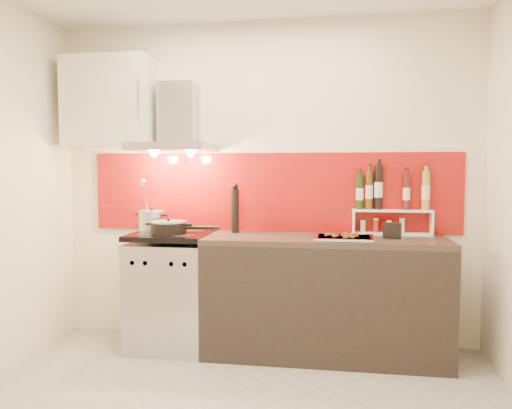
% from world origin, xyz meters
% --- Properties ---
extents(back_wall, '(3.40, 0.02, 2.60)m').
position_xyz_m(back_wall, '(0.00, 1.40, 1.30)').
color(back_wall, silver).
rests_on(back_wall, ground).
extents(backsplash, '(3.00, 0.02, 0.64)m').
position_xyz_m(backsplash, '(0.05, 1.39, 1.22)').
color(backsplash, maroon).
rests_on(backsplash, back_wall).
extents(range_stove, '(0.60, 0.60, 0.91)m').
position_xyz_m(range_stove, '(-0.70, 1.10, 0.44)').
color(range_stove, '#B7B7BA').
rests_on(range_stove, ground).
extents(counter, '(1.80, 0.60, 0.90)m').
position_xyz_m(counter, '(0.50, 1.10, 0.45)').
color(counter, black).
rests_on(counter, ground).
extents(range_hood, '(0.62, 0.50, 0.61)m').
position_xyz_m(range_hood, '(-0.70, 1.24, 1.74)').
color(range_hood, '#B7B7BA').
rests_on(range_hood, back_wall).
extents(upper_cabinet, '(0.70, 0.35, 0.72)m').
position_xyz_m(upper_cabinet, '(-1.25, 1.22, 1.95)').
color(upper_cabinet, beige).
rests_on(upper_cabinet, back_wall).
extents(stock_pot, '(0.22, 0.22, 0.19)m').
position_xyz_m(stock_pot, '(-0.91, 1.24, 0.99)').
color(stock_pot, '#B7B7BA').
rests_on(stock_pot, range_stove).
extents(saute_pan, '(0.54, 0.28, 0.13)m').
position_xyz_m(saute_pan, '(-0.69, 1.04, 0.96)').
color(saute_pan, black).
rests_on(saute_pan, range_stove).
extents(utensil_jar, '(0.09, 0.14, 0.43)m').
position_xyz_m(utensil_jar, '(-0.96, 1.20, 1.03)').
color(utensil_jar, silver).
rests_on(utensil_jar, range_stove).
extents(pepper_mill, '(0.06, 0.06, 0.40)m').
position_xyz_m(pepper_mill, '(-0.22, 1.26, 1.09)').
color(pepper_mill, black).
rests_on(pepper_mill, counter).
extents(step_shelf, '(0.61, 0.17, 0.54)m').
position_xyz_m(step_shelf, '(0.99, 1.34, 1.13)').
color(step_shelf, white).
rests_on(step_shelf, counter).
extents(caddy_box, '(0.14, 0.08, 0.11)m').
position_xyz_m(caddy_box, '(0.99, 1.10, 0.96)').
color(caddy_box, black).
rests_on(caddy_box, counter).
extents(baking_tray, '(0.43, 0.34, 0.03)m').
position_xyz_m(baking_tray, '(0.64, 1.00, 0.92)').
color(baking_tray, silver).
rests_on(baking_tray, counter).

